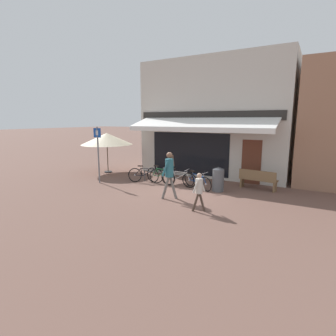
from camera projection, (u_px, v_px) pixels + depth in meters
ground_plane at (181, 191)px, 11.25m from camera, size 160.00×160.00×0.00m
shop_front at (215, 119)px, 14.48m from camera, size 7.95×4.61×6.18m
bike_rack_rail at (172, 175)px, 12.28m from camera, size 3.25×0.04×0.57m
bicycle_black at (146, 175)px, 12.75m from camera, size 1.75×0.72×0.85m
bicycle_green at (161, 176)px, 12.46m from camera, size 1.73×0.52×0.89m
bicycle_silver at (178, 178)px, 12.02m from camera, size 1.78×0.52×0.84m
bicycle_blue at (197, 181)px, 11.59m from camera, size 1.66×0.90×0.82m
pedestrian_adult at (169, 170)px, 10.00m from camera, size 0.58×0.59×1.84m
pedestrian_child at (199, 188)px, 8.66m from camera, size 0.43×0.43×1.32m
litter_bin at (218, 179)px, 11.18m from camera, size 0.50×0.50×1.05m
parking_sign at (98, 149)px, 12.47m from camera, size 0.44×0.07×2.70m
cafe_parasol at (107, 139)px, 14.94m from camera, size 2.92×2.92×2.28m
park_bench at (258, 179)px, 11.45m from camera, size 1.64×0.62×0.87m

